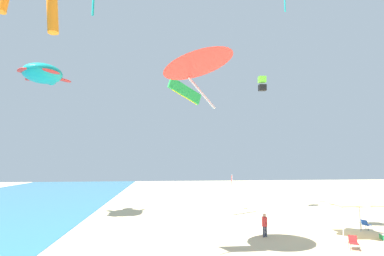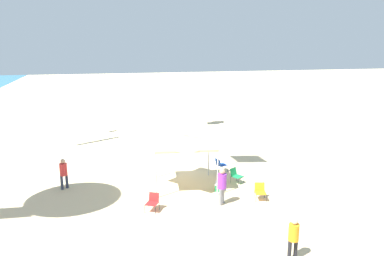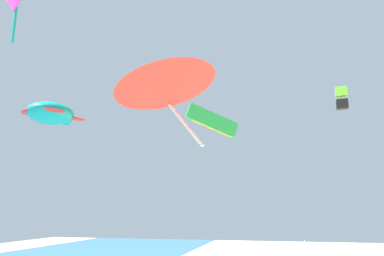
{
  "view_description": "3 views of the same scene",
  "coord_description": "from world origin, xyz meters",
  "px_view_note": "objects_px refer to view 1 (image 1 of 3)",
  "views": [
    {
      "loc": [
        -21.05,
        14.28,
        5.46
      ],
      "look_at": [
        -1.43,
        12.14,
        7.86
      ],
      "focal_mm": 26.08,
      "sensor_mm": 36.0,
      "label": 1
    },
    {
      "loc": [
        -21.08,
        3.4,
        8.18
      ],
      "look_at": [
        -1.44,
        -0.12,
        3.27
      ],
      "focal_mm": 36.64,
      "sensor_mm": 36.0,
      "label": 2
    },
    {
      "loc": [
        -18.97,
        7.9,
        6.13
      ],
      "look_at": [
        -1.43,
        12.03,
        10.23
      ],
      "focal_mm": 33.95,
      "sensor_mm": 36.0,
      "label": 3
    }
  ],
  "objects_px": {
    "kite_turtle_teal": "(43,74)",
    "banner_flag": "(232,189)",
    "folding_chair_right_of_tent": "(366,224)",
    "cooler_box": "(384,237)",
    "kite_parafoil_green": "(185,92)",
    "kite_delta_red": "(196,59)",
    "kite_box_lime": "(262,84)",
    "folding_chair_near_cooler": "(353,242)",
    "person_watching_sky": "(265,223)",
    "canopy_tent": "(351,201)"
  },
  "relations": [
    {
      "from": "kite_turtle_teal",
      "to": "banner_flag",
      "type": "bearing_deg",
      "value": -81.24
    },
    {
      "from": "folding_chair_right_of_tent",
      "to": "cooler_box",
      "type": "relative_size",
      "value": 1.15
    },
    {
      "from": "kite_parafoil_green",
      "to": "kite_delta_red",
      "type": "height_order",
      "value": "kite_parafoil_green"
    },
    {
      "from": "kite_parafoil_green",
      "to": "kite_box_lime",
      "type": "bearing_deg",
      "value": -6.95
    },
    {
      "from": "folding_chair_right_of_tent",
      "to": "folding_chair_near_cooler",
      "type": "distance_m",
      "value": 6.38
    },
    {
      "from": "folding_chair_near_cooler",
      "to": "person_watching_sky",
      "type": "height_order",
      "value": "person_watching_sky"
    },
    {
      "from": "canopy_tent",
      "to": "banner_flag",
      "type": "relative_size",
      "value": 0.84
    },
    {
      "from": "folding_chair_right_of_tent",
      "to": "kite_delta_red",
      "type": "distance_m",
      "value": 19.17
    },
    {
      "from": "kite_turtle_teal",
      "to": "kite_box_lime",
      "type": "bearing_deg",
      "value": -87.27
    },
    {
      "from": "canopy_tent",
      "to": "kite_turtle_teal",
      "type": "bearing_deg",
      "value": 73.28
    },
    {
      "from": "folding_chair_near_cooler",
      "to": "cooler_box",
      "type": "xyz_separation_m",
      "value": [
        1.84,
        -3.66,
        -0.27
      ]
    },
    {
      "from": "canopy_tent",
      "to": "folding_chair_right_of_tent",
      "type": "distance_m",
      "value": 3.74
    },
    {
      "from": "cooler_box",
      "to": "person_watching_sky",
      "type": "height_order",
      "value": "person_watching_sky"
    },
    {
      "from": "person_watching_sky",
      "to": "kite_turtle_teal",
      "type": "height_order",
      "value": "kite_turtle_teal"
    },
    {
      "from": "folding_chair_right_of_tent",
      "to": "person_watching_sky",
      "type": "height_order",
      "value": "person_watching_sky"
    },
    {
      "from": "folding_chair_near_cooler",
      "to": "cooler_box",
      "type": "relative_size",
      "value": 1.15
    },
    {
      "from": "canopy_tent",
      "to": "folding_chair_near_cooler",
      "type": "relative_size",
      "value": 4.12
    },
    {
      "from": "banner_flag",
      "to": "folding_chair_right_of_tent",
      "type": "bearing_deg",
      "value": -139.92
    },
    {
      "from": "folding_chair_near_cooler",
      "to": "cooler_box",
      "type": "distance_m",
      "value": 4.11
    },
    {
      "from": "person_watching_sky",
      "to": "kite_delta_red",
      "type": "height_order",
      "value": "kite_delta_red"
    },
    {
      "from": "banner_flag",
      "to": "kite_delta_red",
      "type": "xyz_separation_m",
      "value": [
        -15.97,
        6.1,
        9.07
      ]
    },
    {
      "from": "folding_chair_near_cooler",
      "to": "person_watching_sky",
      "type": "xyz_separation_m",
      "value": [
        3.48,
        4.45,
        0.5
      ]
    },
    {
      "from": "banner_flag",
      "to": "kite_box_lime",
      "type": "height_order",
      "value": "kite_box_lime"
    },
    {
      "from": "banner_flag",
      "to": "kite_delta_red",
      "type": "relative_size",
      "value": 0.78
    },
    {
      "from": "folding_chair_near_cooler",
      "to": "banner_flag",
      "type": "height_order",
      "value": "banner_flag"
    },
    {
      "from": "person_watching_sky",
      "to": "kite_parafoil_green",
      "type": "relative_size",
      "value": 0.48
    },
    {
      "from": "banner_flag",
      "to": "folding_chair_near_cooler",
      "type": "bearing_deg",
      "value": -164.69
    },
    {
      "from": "canopy_tent",
      "to": "kite_delta_red",
      "type": "relative_size",
      "value": 0.65
    },
    {
      "from": "canopy_tent",
      "to": "folding_chair_right_of_tent",
      "type": "height_order",
      "value": "canopy_tent"
    },
    {
      "from": "kite_turtle_teal",
      "to": "canopy_tent",
      "type": "bearing_deg",
      "value": -110.2
    },
    {
      "from": "kite_parafoil_green",
      "to": "folding_chair_near_cooler",
      "type": "bearing_deg",
      "value": -71.93
    },
    {
      "from": "folding_chair_right_of_tent",
      "to": "banner_flag",
      "type": "bearing_deg",
      "value": 18.56
    },
    {
      "from": "folding_chair_right_of_tent",
      "to": "cooler_box",
      "type": "xyz_separation_m",
      "value": [
        -2.75,
        0.76,
        -0.27
      ]
    },
    {
      "from": "canopy_tent",
      "to": "person_watching_sky",
      "type": "distance_m",
      "value": 6.62
    },
    {
      "from": "folding_chair_near_cooler",
      "to": "kite_delta_red",
      "type": "distance_m",
      "value": 15.0
    },
    {
      "from": "folding_chair_right_of_tent",
      "to": "kite_parafoil_green",
      "type": "height_order",
      "value": "kite_parafoil_green"
    },
    {
      "from": "kite_parafoil_green",
      "to": "kite_turtle_teal",
      "type": "bearing_deg",
      "value": 144.84
    },
    {
      "from": "canopy_tent",
      "to": "kite_box_lime",
      "type": "bearing_deg",
      "value": 14.86
    },
    {
      "from": "cooler_box",
      "to": "kite_parafoil_green",
      "type": "bearing_deg",
      "value": 62.05
    },
    {
      "from": "folding_chair_right_of_tent",
      "to": "kite_turtle_teal",
      "type": "distance_m",
      "value": 31.49
    },
    {
      "from": "folding_chair_near_cooler",
      "to": "kite_delta_red",
      "type": "relative_size",
      "value": 0.16
    },
    {
      "from": "canopy_tent",
      "to": "folding_chair_right_of_tent",
      "type": "relative_size",
      "value": 4.12
    },
    {
      "from": "canopy_tent",
      "to": "kite_turtle_teal",
      "type": "height_order",
      "value": "kite_turtle_teal"
    },
    {
      "from": "kite_parafoil_green",
      "to": "kite_turtle_teal",
      "type": "height_order",
      "value": "kite_turtle_teal"
    },
    {
      "from": "folding_chair_near_cooler",
      "to": "kite_turtle_teal",
      "type": "xyz_separation_m",
      "value": [
        10.38,
        23.5,
        13.37
      ]
    },
    {
      "from": "folding_chair_near_cooler",
      "to": "kite_turtle_teal",
      "type": "relative_size",
      "value": 0.15
    },
    {
      "from": "banner_flag",
      "to": "kite_parafoil_green",
      "type": "xyz_separation_m",
      "value": [
        -5.57,
        5.9,
        9.76
      ]
    },
    {
      "from": "cooler_box",
      "to": "person_watching_sky",
      "type": "xyz_separation_m",
      "value": [
        1.63,
        8.11,
        0.78
      ]
    },
    {
      "from": "banner_flag",
      "to": "person_watching_sky",
      "type": "xyz_separation_m",
      "value": [
        -11.13,
        0.45,
        -1.43
      ]
    },
    {
      "from": "banner_flag",
      "to": "kite_box_lime",
      "type": "distance_m",
      "value": 12.48
    }
  ]
}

